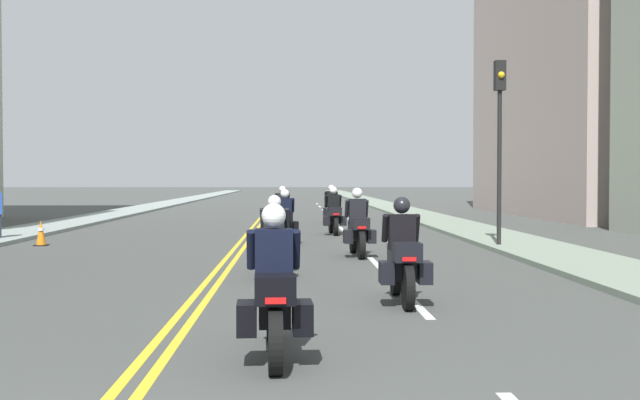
{
  "coord_description": "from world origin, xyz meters",
  "views": [
    {
      "loc": [
        1.47,
        -3.59,
        1.89
      ],
      "look_at": [
        2.37,
        22.01,
        1.21
      ],
      "focal_mm": 43.83,
      "sensor_mm": 36.0,
      "label": 1
    }
  ],
  "objects_px": {
    "motorcycle_3": "(358,229)",
    "motorcycle_5": "(334,215)",
    "motorcycle_1": "(402,260)",
    "motorcycle_7": "(331,207)",
    "traffic_cone_0": "(41,233)",
    "traffic_light_near": "(500,120)",
    "motorcycle_0": "(274,297)",
    "motorcycle_6": "(283,211)",
    "motorcycle_4": "(285,221)",
    "motorcycle_2": "(274,243)"
  },
  "relations": [
    {
      "from": "motorcycle_7",
      "to": "traffic_light_near",
      "type": "bearing_deg",
      "value": -74.21
    },
    {
      "from": "motorcycle_1",
      "to": "traffic_light_near",
      "type": "relative_size",
      "value": 0.43
    },
    {
      "from": "motorcycle_6",
      "to": "motorcycle_3",
      "type": "bearing_deg",
      "value": -81.99
    },
    {
      "from": "motorcycle_1",
      "to": "motorcycle_7",
      "type": "xyz_separation_m",
      "value": [
        0.02,
        22.19,
        0.01
      ]
    },
    {
      "from": "motorcycle_1",
      "to": "motorcycle_4",
      "type": "bearing_deg",
      "value": 100.25
    },
    {
      "from": "motorcycle_2",
      "to": "motorcycle_3",
      "type": "relative_size",
      "value": 0.94
    },
    {
      "from": "traffic_cone_0",
      "to": "motorcycle_1",
      "type": "bearing_deg",
      "value": -50.24
    },
    {
      "from": "traffic_cone_0",
      "to": "motorcycle_4",
      "type": "bearing_deg",
      "value": 5.9
    },
    {
      "from": "traffic_cone_0",
      "to": "traffic_light_near",
      "type": "distance_m",
      "value": 13.2
    },
    {
      "from": "motorcycle_2",
      "to": "traffic_cone_0",
      "type": "distance_m",
      "value": 9.95
    },
    {
      "from": "motorcycle_6",
      "to": "traffic_cone_0",
      "type": "height_order",
      "value": "motorcycle_6"
    },
    {
      "from": "motorcycle_4",
      "to": "traffic_cone_0",
      "type": "height_order",
      "value": "motorcycle_4"
    },
    {
      "from": "motorcycle_3",
      "to": "motorcycle_5",
      "type": "distance_m",
      "value": 7.58
    },
    {
      "from": "motorcycle_4",
      "to": "motorcycle_3",
      "type": "bearing_deg",
      "value": -68.8
    },
    {
      "from": "motorcycle_5",
      "to": "motorcycle_7",
      "type": "distance_m",
      "value": 7.38
    },
    {
      "from": "motorcycle_5",
      "to": "motorcycle_6",
      "type": "relative_size",
      "value": 0.99
    },
    {
      "from": "motorcycle_0",
      "to": "motorcycle_1",
      "type": "bearing_deg",
      "value": 59.95
    },
    {
      "from": "motorcycle_0",
      "to": "traffic_light_near",
      "type": "xyz_separation_m",
      "value": [
        5.79,
        12.74,
        2.84
      ]
    },
    {
      "from": "motorcycle_6",
      "to": "motorcycle_7",
      "type": "xyz_separation_m",
      "value": [
        2.09,
        3.52,
        0.02
      ]
    },
    {
      "from": "motorcycle_6",
      "to": "traffic_light_near",
      "type": "relative_size",
      "value": 0.42
    },
    {
      "from": "motorcycle_1",
      "to": "motorcycle_2",
      "type": "xyz_separation_m",
      "value": [
        -2.03,
        3.34,
        -0.0
      ]
    },
    {
      "from": "motorcycle_2",
      "to": "motorcycle_7",
      "type": "distance_m",
      "value": 18.97
    },
    {
      "from": "motorcycle_1",
      "to": "motorcycle_7",
      "type": "relative_size",
      "value": 1.04
    },
    {
      "from": "traffic_cone_0",
      "to": "motorcycle_6",
      "type": "bearing_deg",
      "value": 50.1
    },
    {
      "from": "motorcycle_2",
      "to": "motorcycle_6",
      "type": "relative_size",
      "value": 1.01
    },
    {
      "from": "motorcycle_5",
      "to": "motorcycle_1",
      "type": "bearing_deg",
      "value": -92.13
    },
    {
      "from": "motorcycle_0",
      "to": "motorcycle_7",
      "type": "relative_size",
      "value": 1.08
    },
    {
      "from": "motorcycle_1",
      "to": "traffic_cone_0",
      "type": "distance_m",
      "value": 13.79
    },
    {
      "from": "motorcycle_7",
      "to": "traffic_light_near",
      "type": "relative_size",
      "value": 0.41
    },
    {
      "from": "motorcycle_3",
      "to": "motorcycle_6",
      "type": "relative_size",
      "value": 1.07
    },
    {
      "from": "motorcycle_0",
      "to": "traffic_light_near",
      "type": "distance_m",
      "value": 14.28
    },
    {
      "from": "motorcycle_2",
      "to": "traffic_cone_0",
      "type": "height_order",
      "value": "motorcycle_2"
    },
    {
      "from": "motorcycle_3",
      "to": "motorcycle_7",
      "type": "bearing_deg",
      "value": 87.23
    },
    {
      "from": "motorcycle_5",
      "to": "motorcycle_7",
      "type": "relative_size",
      "value": 1.0
    },
    {
      "from": "motorcycle_6",
      "to": "motorcycle_7",
      "type": "distance_m",
      "value": 4.09
    },
    {
      "from": "traffic_cone_0",
      "to": "traffic_light_near",
      "type": "bearing_deg",
      "value": -6.4
    },
    {
      "from": "motorcycle_3",
      "to": "motorcycle_4",
      "type": "relative_size",
      "value": 1.09
    },
    {
      "from": "motorcycle_3",
      "to": "motorcycle_1",
      "type": "bearing_deg",
      "value": -91.76
    },
    {
      "from": "motorcycle_3",
      "to": "motorcycle_7",
      "type": "height_order",
      "value": "motorcycle_3"
    },
    {
      "from": "traffic_light_near",
      "to": "motorcycle_0",
      "type": "bearing_deg",
      "value": -114.45
    },
    {
      "from": "motorcycle_0",
      "to": "traffic_light_near",
      "type": "relative_size",
      "value": 0.45
    },
    {
      "from": "motorcycle_1",
      "to": "motorcycle_5",
      "type": "xyz_separation_m",
      "value": [
        -0.27,
        14.81,
        -0.01
      ]
    },
    {
      "from": "motorcycle_2",
      "to": "motorcycle_4",
      "type": "xyz_separation_m",
      "value": [
        0.13,
        7.98,
        -0.01
      ]
    },
    {
      "from": "motorcycle_7",
      "to": "traffic_cone_0",
      "type": "distance_m",
      "value": 14.58
    },
    {
      "from": "motorcycle_1",
      "to": "traffic_light_near",
      "type": "distance_m",
      "value": 10.37
    },
    {
      "from": "motorcycle_5",
      "to": "motorcycle_0",
      "type": "bearing_deg",
      "value": -98.13
    },
    {
      "from": "motorcycle_7",
      "to": "motorcycle_1",
      "type": "bearing_deg",
      "value": -90.97
    },
    {
      "from": "motorcycle_2",
      "to": "motorcycle_4",
      "type": "bearing_deg",
      "value": 91.95
    },
    {
      "from": "motorcycle_0",
      "to": "motorcycle_3",
      "type": "relative_size",
      "value": 1.0
    },
    {
      "from": "motorcycle_7",
      "to": "motorcycle_2",
      "type": "bearing_deg",
      "value": -97.12
    }
  ]
}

